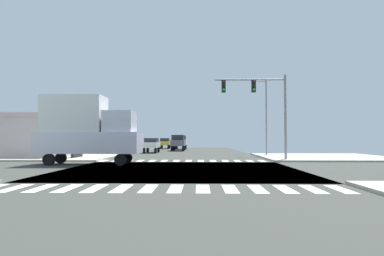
{
  "coord_description": "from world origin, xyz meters",
  "views": [
    {
      "loc": [
        1.12,
        -19.16,
        1.85
      ],
      "look_at": [
        0.63,
        2.54,
        2.55
      ],
      "focal_mm": 30.08,
      "sensor_mm": 36.0,
      "label": 1
    }
  ],
  "objects": [
    {
      "name": "sidewalk_corner_ne",
      "position": [
        13.0,
        12.0,
        0.07
      ],
      "size": [
        12.0,
        12.0,
        0.14
      ],
      "color": "#A09B91",
      "rests_on": "ground"
    },
    {
      "name": "crosswalk_far",
      "position": [
        -0.25,
        7.3,
        0.0
      ],
      "size": [
        13.5,
        2.0,
        0.01
      ],
      "color": "white",
      "rests_on": "ground"
    },
    {
      "name": "sedan_leading_3",
      "position": [
        -5.0,
        21.96,
        1.12
      ],
      "size": [
        1.8,
        4.3,
        1.88
      ],
      "rotation": [
        0.0,
        0.0,
        3.14
      ],
      "color": "black",
      "rests_on": "ground"
    },
    {
      "name": "box_truck_trailing_1",
      "position": [
        -6.9,
        3.5,
        2.56
      ],
      "size": [
        7.2,
        2.4,
        4.85
      ],
      "rotation": [
        0.0,
        0.0,
        4.71
      ],
      "color": "black",
      "rests_on": "ground"
    },
    {
      "name": "traffic_signal_mast",
      "position": [
        6.08,
        7.5,
        5.23
      ],
      "size": [
        5.9,
        0.55,
        7.14
      ],
      "color": "gray",
      "rests_on": "ground"
    },
    {
      "name": "street_lamp",
      "position": [
        8.01,
        15.05,
        4.81
      ],
      "size": [
        1.78,
        0.32,
        8.04
      ],
      "color": "gray",
      "rests_on": "ground"
    },
    {
      "name": "pickup_farside_1",
      "position": [
        -2.0,
        28.57,
        1.29
      ],
      "size": [
        2.0,
        5.1,
        2.35
      ],
      "rotation": [
        0.0,
        0.0,
        3.14
      ],
      "color": "black",
      "rests_on": "ground"
    },
    {
      "name": "ground",
      "position": [
        0.0,
        0.0,
        -0.03
      ],
      "size": [
        90.0,
        90.0,
        0.05
      ],
      "color": "#393B35"
    },
    {
      "name": "sidewalk_corner_nw",
      "position": [
        -13.0,
        12.0,
        0.07
      ],
      "size": [
        12.0,
        12.0,
        0.14
      ],
      "color": "#A6A28E",
      "rests_on": "ground"
    },
    {
      "name": "sedan_nearside_1",
      "position": [
        -5.0,
        38.38,
        1.12
      ],
      "size": [
        1.8,
        4.3,
        1.88
      ],
      "rotation": [
        0.0,
        0.0,
        3.14
      ],
      "color": "black",
      "rests_on": "ground"
    },
    {
      "name": "suv_middle_2",
      "position": [
        -2.0,
        35.68,
        1.39
      ],
      "size": [
        1.96,
        4.6,
        2.34
      ],
      "rotation": [
        0.0,
        0.0,
        3.14
      ],
      "color": "black",
      "rests_on": "ground"
    },
    {
      "name": "crosswalk_near",
      "position": [
        -0.25,
        -7.3,
        0.0
      ],
      "size": [
        13.5,
        2.0,
        0.01
      ],
      "color": "white",
      "rests_on": "ground"
    }
  ]
}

